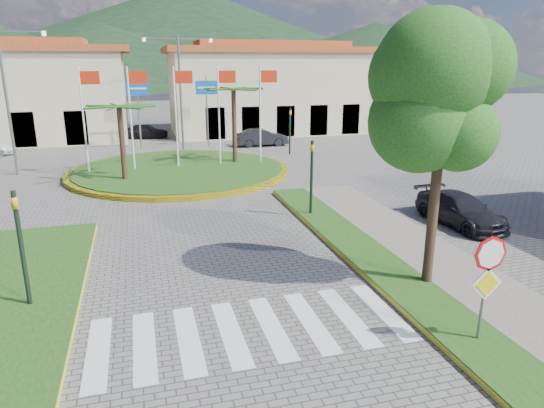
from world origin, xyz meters
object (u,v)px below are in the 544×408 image
object	(u,v)px
roundabout_island	(180,170)
car_dark_b	(262,137)
stop_sign	(487,273)
car_dark_a	(146,131)
car_side_right	(460,210)
deciduous_tree	(444,103)

from	to	relation	value
roundabout_island	car_dark_b	bearing A→B (deg)	48.78
stop_sign	car_dark_a	distance (m)	35.13
stop_sign	car_side_right	size ratio (longest dim) A/B	0.63
roundabout_island	deciduous_tree	bearing A→B (deg)	-72.09
roundabout_island	stop_sign	bearing A→B (deg)	-76.27
roundabout_island	car_dark_b	distance (m)	10.65
car_dark_a	car_dark_b	world-z (taller)	car_dark_b
stop_sign	car_side_right	distance (m)	9.13
deciduous_tree	car_dark_b	size ratio (longest dim) A/B	1.70
deciduous_tree	roundabout_island	bearing A→B (deg)	107.91
roundabout_island	deciduous_tree	size ratio (longest dim) A/B	1.87
stop_sign	car_dark_a	world-z (taller)	stop_sign
stop_sign	car_dark_b	size ratio (longest dim) A/B	0.66
stop_sign	car_side_right	bearing A→B (deg)	56.75
deciduous_tree	car_dark_a	world-z (taller)	deciduous_tree
roundabout_island	deciduous_tree	distance (m)	18.55
roundabout_island	car_dark_a	xyz separation A→B (m)	(-1.47, 14.49, 0.44)
stop_sign	car_dark_b	world-z (taller)	stop_sign
stop_sign	car_side_right	xyz separation A→B (m)	(4.96, 7.57, -1.18)
stop_sign	car_dark_a	xyz separation A→B (m)	(-6.37, 34.53, -1.18)
deciduous_tree	car_side_right	world-z (taller)	deciduous_tree
deciduous_tree	car_dark_b	bearing A→B (deg)	86.54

